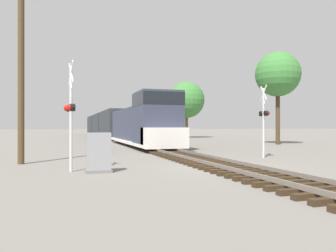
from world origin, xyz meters
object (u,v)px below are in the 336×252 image
freight_train (110,125)px  tree_deep_background (163,103)px  crossing_signal_far (264,116)px  tree_mid_background (187,100)px  tree_far_right (278,75)px  utility_pole (21,72)px  relay_cabinet (99,153)px  crossing_signal_near (70,110)px

freight_train → tree_deep_background: bearing=49.5°
crossing_signal_far → tree_mid_background: size_ratio=0.47×
tree_mid_background → tree_deep_background: tree_deep_background is taller
crossing_signal_far → tree_far_right: bearing=-27.4°
utility_pole → tree_deep_background: bearing=66.0°
utility_pole → tree_deep_background: (22.32, 50.09, 2.44)m
relay_cabinet → tree_deep_background: (18.99, 54.25, 6.18)m
relay_cabinet → freight_train: bearing=82.0°
freight_train → tree_mid_background: size_ratio=6.78×
tree_far_right → tree_deep_background: size_ratio=1.03×
tree_mid_background → relay_cabinet: bearing=-115.8°
freight_train → tree_mid_background: (12.04, -2.26, 4.00)m
crossing_signal_far → tree_mid_background: (7.66, 32.88, 3.64)m
crossing_signal_far → utility_pole: bearing=97.7°
freight_train → tree_far_right: tree_far_right is taller
crossing_signal_near → tree_far_right: size_ratio=0.48×
relay_cabinet → tree_far_right: size_ratio=0.17×
freight_train → crossing_signal_far: freight_train is taller
relay_cabinet → tree_deep_background: 57.81m
utility_pole → relay_cabinet: bearing=-51.3°
crossing_signal_far → utility_pole: size_ratio=0.48×
freight_train → relay_cabinet: 38.79m
crossing_signal_near → tree_deep_background: size_ratio=0.49×
crossing_signal_near → tree_far_right: bearing=116.2°
tree_far_right → crossing_signal_far: bearing=-129.0°
crossing_signal_far → tree_deep_background: size_ratio=0.46×
crossing_signal_near → tree_deep_background: bearing=150.5°
tree_mid_background → tree_deep_background: bearing=85.2°
tree_mid_background → tree_deep_background: (1.52, 18.12, 0.89)m
relay_cabinet → utility_pole: utility_pole is taller
tree_mid_background → utility_pole: bearing=-123.0°
utility_pole → tree_mid_background: size_ratio=0.98×
crossing_signal_far → tree_mid_background: bearing=-1.5°
relay_cabinet → utility_pole: (-3.34, 4.16, 3.74)m
crossing_signal_near → crossing_signal_far: bearing=94.6°
relay_cabinet → crossing_signal_far: bearing=18.4°
crossing_signal_near → tree_deep_background: 57.44m
tree_far_right → tree_mid_background: tree_far_right is taller
utility_pole → tree_far_right: (22.72, 10.91, 2.58)m
utility_pole → freight_train: bearing=75.6°
tree_far_right → tree_mid_background: (-1.91, 21.07, -1.02)m
crossing_signal_far → tree_deep_background: tree_deep_background is taller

